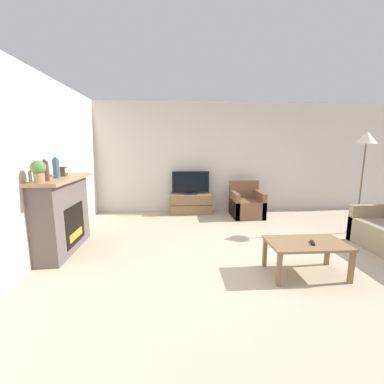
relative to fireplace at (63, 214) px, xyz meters
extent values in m
plane|color=tan|center=(2.85, -0.54, -0.59)|extent=(24.00, 24.00, 0.00)
cube|color=beige|center=(2.85, 2.45, 0.76)|extent=(12.00, 0.06, 2.70)
cube|color=beige|center=(-0.21, -0.54, 0.76)|extent=(0.06, 12.00, 2.70)
cube|color=#564C47|center=(0.00, 0.00, -0.03)|extent=(0.36, 1.29, 1.12)
cube|color=black|center=(0.18, 0.00, -0.17)|extent=(0.01, 0.71, 0.62)
cube|color=orange|center=(0.18, 0.00, -0.34)|extent=(0.01, 0.50, 0.12)
cube|color=#93704C|center=(0.03, 0.00, 0.55)|extent=(0.48, 1.41, 0.05)
cylinder|color=#512D23|center=(0.02, -0.42, 0.71)|extent=(0.09, 0.09, 0.26)
sphere|color=#512D23|center=(0.02, -0.42, 0.85)|extent=(0.05, 0.05, 0.05)
cylinder|color=#385670|center=(0.02, -0.11, 0.72)|extent=(0.10, 0.10, 0.28)
sphere|color=#385670|center=(0.02, -0.11, 0.87)|extent=(0.05, 0.05, 0.05)
cube|color=brown|center=(0.02, 0.14, 0.65)|extent=(0.07, 0.11, 0.15)
cylinder|color=white|center=(0.05, 0.14, 0.66)|extent=(0.00, 0.08, 0.08)
cylinder|color=#936B4C|center=(0.02, -0.60, 0.64)|extent=(0.13, 0.13, 0.13)
sphere|color=#477038|center=(0.02, -0.60, 0.77)|extent=(0.18, 0.18, 0.18)
cube|color=brown|center=(2.13, 2.16, -0.36)|extent=(1.01, 0.44, 0.48)
cube|color=black|center=(2.13, 1.94, -0.36)|extent=(0.99, 0.01, 0.01)
cube|color=black|center=(2.13, 2.16, -0.10)|extent=(0.31, 0.18, 0.04)
cube|color=black|center=(2.13, 2.16, 0.18)|extent=(0.90, 0.03, 0.52)
cube|color=black|center=(2.13, 2.15, 0.18)|extent=(0.83, 0.01, 0.47)
cube|color=brown|center=(3.42, 1.78, -0.39)|extent=(0.70, 0.76, 0.40)
cube|color=brown|center=(3.42, 2.09, 0.02)|extent=(0.70, 0.14, 0.42)
cube|color=brown|center=(3.12, 1.78, -0.30)|extent=(0.10, 0.76, 0.59)
cube|color=brown|center=(3.72, 1.78, -0.30)|extent=(0.10, 0.76, 0.59)
cube|color=brown|center=(3.42, -1.00, -0.17)|extent=(0.97, 0.57, 0.03)
cube|color=brown|center=(2.97, -1.25, -0.39)|extent=(0.05, 0.05, 0.41)
cube|color=brown|center=(3.86, -1.25, -0.39)|extent=(0.05, 0.05, 0.41)
cube|color=brown|center=(2.97, -0.75, -0.39)|extent=(0.05, 0.05, 0.41)
cube|color=brown|center=(3.86, -0.75, -0.39)|extent=(0.05, 0.05, 0.41)
cube|color=black|center=(3.46, -1.05, -0.15)|extent=(0.09, 0.15, 0.02)
cube|color=gray|center=(5.20, 0.14, -0.28)|extent=(0.80, 0.11, 0.63)
cylinder|color=black|center=(5.20, 0.50, -0.59)|extent=(0.30, 0.30, 0.01)
cylinder|color=brown|center=(5.20, 0.50, 0.25)|extent=(0.03, 0.03, 1.67)
cone|color=beige|center=(5.20, 0.50, 1.20)|extent=(0.35, 0.35, 0.22)
camera|label=1|loc=(1.77, -3.99, 1.04)|focal=24.00mm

